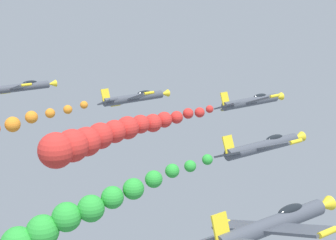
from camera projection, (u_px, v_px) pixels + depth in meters
name	position (u px, v px, depth m)	size (l,w,h in m)	color
airplane_lead	(252.00, 101.00, 66.19)	(9.04, 10.35, 3.80)	#474C56
smoke_trail_lead	(99.00, 138.00, 51.75)	(5.06, 23.32, 3.46)	red
airplane_left_inner	(135.00, 98.00, 69.90)	(9.08, 10.35, 3.68)	#474C56
airplane_right_inner	(264.00, 146.00, 49.84)	(8.99, 10.35, 3.95)	#474C56
airplane_left_outer	(19.00, 87.00, 73.08)	(9.28, 10.35, 3.31)	#474C56
airplane_right_outer	(275.00, 223.00, 32.84)	(9.15, 10.35, 3.52)	#474C56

